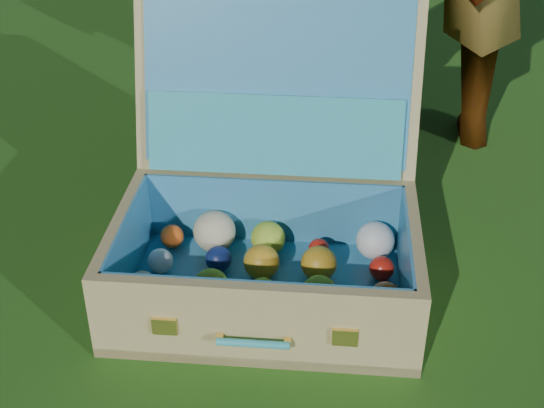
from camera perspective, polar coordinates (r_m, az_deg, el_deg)
The scene contains 2 objects.
ground at distance 1.72m, azimuth -6.45°, elevation -6.44°, with size 60.00×60.00×0.00m, color #215114.
suitcase at distance 1.66m, azimuth -0.12°, elevation -0.51°, with size 0.69×0.65×0.61m.
Camera 1 is at (0.42, -1.29, 1.06)m, focal length 50.00 mm.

